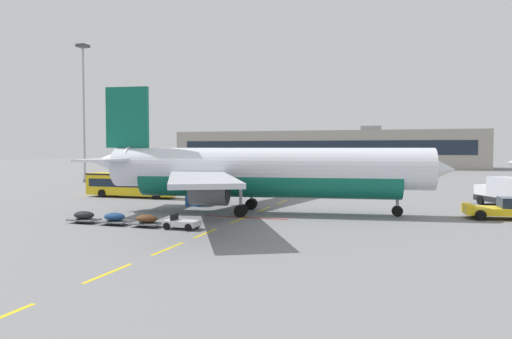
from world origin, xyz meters
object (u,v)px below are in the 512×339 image
at_px(pushback_tug, 504,209).
at_px(apron_shuttle_bus, 133,183).
at_px(fuel_service_truck, 506,191).
at_px(uld_cargo_container, 196,198).
at_px(ground_power_truck, 202,180).
at_px(baggage_train, 131,219).
at_px(apron_light_mast_near, 84,97).
at_px(airliner_foreground, 261,172).

distance_m(pushback_tug, apron_shuttle_bus, 41.34).
relative_size(fuel_service_truck, uld_cargo_container, 3.68).
distance_m(apron_shuttle_bus, uld_cargo_container, 12.49).
distance_m(apron_shuttle_bus, fuel_service_truck, 42.76).
xyz_separation_m(ground_power_truck, baggage_train, (7.05, -28.81, -1.11)).
bearing_deg(apron_light_mast_near, pushback_tug, -22.24).
bearing_deg(apron_shuttle_bus, uld_cargo_container, -25.95).
height_order(ground_power_truck, uld_cargo_container, ground_power_truck).
bearing_deg(apron_light_mast_near, ground_power_truck, -20.77).
distance_m(fuel_service_truck, uld_cargo_container, 32.66).
bearing_deg(apron_shuttle_bus, apron_light_mast_near, 138.57).
bearing_deg(fuel_service_truck, apron_shuttle_bus, -175.44).
xyz_separation_m(airliner_foreground, fuel_service_truck, (22.93, 12.40, -2.30)).
distance_m(apron_shuttle_bus, apron_light_mast_near, 33.12).
distance_m(airliner_foreground, pushback_tug, 21.64).
bearing_deg(ground_power_truck, apron_shuttle_bus, -117.94).
distance_m(ground_power_truck, baggage_train, 29.68).
bearing_deg(baggage_train, pushback_tug, 24.83).
distance_m(uld_cargo_container, apron_light_mast_near, 44.77).
bearing_deg(ground_power_truck, uld_cargo_container, -67.62).
bearing_deg(uld_cargo_container, baggage_train, -86.29).
relative_size(pushback_tug, uld_cargo_container, 3.15).
height_order(pushback_tug, uld_cargo_container, pushback_tug).
relative_size(airliner_foreground, pushback_tug, 5.59).
height_order(pushback_tug, fuel_service_truck, fuel_service_truck).
distance_m(apron_shuttle_bus, baggage_train, 22.81).
bearing_deg(fuel_service_truck, pushback_tug, -100.41).
height_order(pushback_tug, apron_shuttle_bus, apron_shuttle_bus).
bearing_deg(uld_cargo_container, fuel_service_truck, 15.73).
bearing_deg(fuel_service_truck, baggage_train, -143.36).
bearing_deg(apron_light_mast_near, uld_cargo_container, -36.93).
height_order(fuel_service_truck, baggage_train, fuel_service_truck).
xyz_separation_m(pushback_tug, ground_power_truck, (-35.86, 15.48, 0.74)).
relative_size(pushback_tug, baggage_train, 0.54).
bearing_deg(airliner_foreground, apron_shuttle_bus, 155.43).
height_order(ground_power_truck, baggage_train, ground_power_truck).
bearing_deg(apron_light_mast_near, fuel_service_truck, -14.27).
height_order(apron_shuttle_bus, uld_cargo_container, apron_shuttle_bus).
relative_size(pushback_tug, apron_light_mast_near, 0.25).
bearing_deg(baggage_train, airliner_foreground, 53.60).
bearing_deg(ground_power_truck, airliner_foreground, -51.63).
relative_size(fuel_service_truck, ground_power_truck, 1.01).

